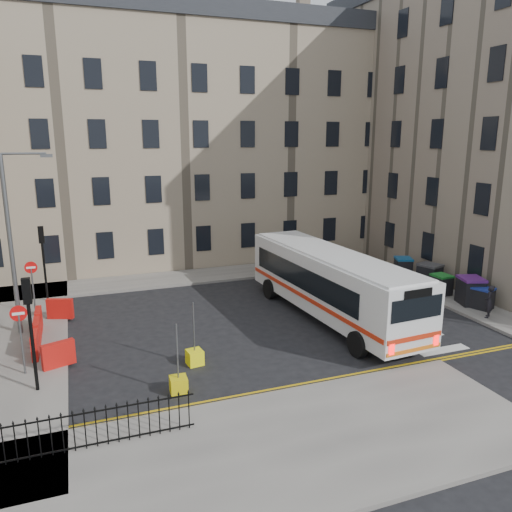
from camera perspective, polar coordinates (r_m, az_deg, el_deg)
ground at (r=25.62m, az=4.83°, el=-6.77°), size 120.00×120.00×0.00m
pavement_north at (r=31.85m, az=-11.74°, el=-2.78°), size 36.00×3.20×0.15m
pavement_east at (r=33.34m, az=16.02°, el=-2.30°), size 2.40×26.00×0.15m
pavement_sw at (r=15.01m, az=-3.92°, el=-22.36°), size 20.00×6.00×0.15m
terrace_north at (r=37.35m, az=-15.61°, el=12.67°), size 38.30×10.80×17.20m
traffic_light_nw at (r=28.89m, az=-23.18°, el=0.44°), size 0.28×0.22×4.10m
traffic_light_sw at (r=18.77m, az=-24.45°, el=-6.37°), size 0.28×0.22×4.10m
streetlamp at (r=24.28m, az=-26.27°, el=1.37°), size 0.50×0.22×8.14m
no_entry_north at (r=27.16m, az=-24.24°, el=-2.17°), size 0.60×0.08×3.00m
no_entry_south at (r=20.49m, az=-25.38°, el=-7.19°), size 0.60×0.08×3.00m
roadworks_barriers at (r=23.73m, az=-22.87°, el=-7.85°), size 1.66×6.26×1.00m
iron_railings at (r=15.78m, az=-21.80°, el=-18.48°), size 7.80×0.04×1.20m
bus at (r=24.82m, az=8.51°, el=-2.91°), size 3.68×12.31×3.30m
wheelie_bin_a at (r=28.45m, az=24.44°, el=-4.37°), size 1.19×1.26×1.12m
wheelie_bin_b at (r=28.89m, az=23.31°, el=-3.65°), size 1.48×1.60×1.45m
wheelie_bin_c at (r=30.05m, az=20.41°, el=-3.06°), size 0.95×1.08×1.14m
wheelie_bin_d at (r=31.37m, az=19.20°, el=-2.07°), size 1.43×1.53×1.37m
wheelie_bin_e at (r=32.88m, az=16.46°, el=-1.26°), size 1.35×1.43×1.26m
pedestrian at (r=27.11m, az=25.09°, el=-4.73°), size 0.71×0.68×1.63m
bollard_yellow at (r=20.39m, az=-7.02°, el=-11.42°), size 0.67×0.67×0.60m
bollard_chevron at (r=18.41m, az=-8.84°, el=-14.38°), size 0.63×0.63×0.60m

